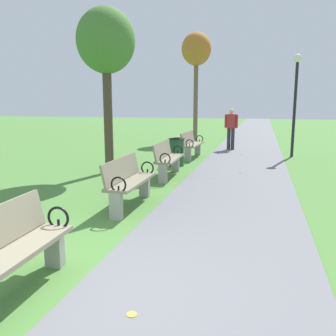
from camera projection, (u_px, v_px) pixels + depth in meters
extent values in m
plane|color=#4C7F38|center=(63.00, 300.00, 3.45)|extent=(80.00, 80.00, 0.00)
cube|color=slate|center=(252.00, 136.00, 20.25)|extent=(2.55, 44.00, 0.02)
cube|color=gray|center=(11.00, 254.00, 3.36)|extent=(0.49, 1.61, 0.05)
cube|color=#99968E|center=(54.00, 248.00, 4.12)|extent=(0.20, 0.13, 0.45)
torus|color=black|center=(58.00, 218.00, 4.06)|extent=(0.27, 0.04, 0.27)
cylinder|color=black|center=(59.00, 224.00, 4.07)|extent=(0.03, 0.03, 0.12)
cube|color=gray|center=(132.00, 181.00, 6.44)|extent=(0.45, 1.60, 0.05)
cube|color=gray|center=(121.00, 169.00, 6.45)|extent=(0.13, 1.60, 0.40)
cube|color=#99968E|center=(116.00, 206.00, 5.78)|extent=(0.20, 0.12, 0.45)
cube|color=#99968E|center=(144.00, 186.00, 7.19)|extent=(0.20, 0.12, 0.45)
torus|color=black|center=(118.00, 185.00, 5.68)|extent=(0.27, 0.03, 0.27)
cylinder|color=black|center=(119.00, 190.00, 5.69)|extent=(0.03, 0.03, 0.12)
torus|color=black|center=(147.00, 168.00, 7.13)|extent=(0.27, 0.03, 0.27)
cylinder|color=black|center=(147.00, 172.00, 7.14)|extent=(0.03, 0.03, 0.12)
cube|color=gray|center=(170.00, 159.00, 9.07)|extent=(0.49, 1.61, 0.05)
cube|color=gray|center=(162.00, 150.00, 9.07)|extent=(0.17, 1.60, 0.40)
cube|color=#99968E|center=(163.00, 174.00, 8.41)|extent=(0.20, 0.13, 0.45)
cube|color=#99968E|center=(175.00, 163.00, 9.82)|extent=(0.20, 0.13, 0.45)
torus|color=black|center=(165.00, 159.00, 8.31)|extent=(0.27, 0.04, 0.27)
cylinder|color=black|center=(165.00, 162.00, 8.32)|extent=(0.03, 0.03, 0.12)
torus|color=black|center=(178.00, 150.00, 9.76)|extent=(0.27, 0.04, 0.27)
cylinder|color=black|center=(178.00, 153.00, 9.78)|extent=(0.03, 0.03, 0.12)
cube|color=gray|center=(193.00, 144.00, 12.11)|extent=(0.51, 1.62, 0.05)
cube|color=gray|center=(188.00, 138.00, 12.13)|extent=(0.19, 1.60, 0.40)
cube|color=#99968E|center=(188.00, 155.00, 11.46)|extent=(0.20, 0.13, 0.45)
cube|color=#99968E|center=(198.00, 149.00, 12.85)|extent=(0.20, 0.13, 0.45)
torus|color=black|center=(190.00, 144.00, 11.36)|extent=(0.27, 0.04, 0.27)
cylinder|color=black|center=(190.00, 146.00, 11.38)|extent=(0.03, 0.03, 0.12)
torus|color=black|center=(200.00, 139.00, 12.79)|extent=(0.27, 0.04, 0.27)
cylinder|color=black|center=(200.00, 141.00, 12.80)|extent=(0.03, 0.03, 0.12)
cylinder|color=#4C3D2D|center=(108.00, 119.00, 9.49)|extent=(0.24, 0.24, 2.92)
ellipsoid|color=#477A33|center=(106.00, 40.00, 9.13)|extent=(1.51, 1.51, 1.66)
cylinder|color=brown|center=(196.00, 101.00, 17.42)|extent=(0.21, 0.21, 3.91)
ellipsoid|color=#B26B28|center=(196.00, 49.00, 16.98)|extent=(1.41, 1.41, 1.55)
cylinder|color=#2D2D38|center=(229.00, 139.00, 14.25)|extent=(0.14, 0.14, 0.85)
cylinder|color=#2D2D38|center=(233.00, 139.00, 14.20)|extent=(0.14, 0.14, 0.85)
cube|color=#B22D2D|center=(231.00, 121.00, 14.10)|extent=(0.36, 0.25, 0.56)
sphere|color=beige|center=(232.00, 111.00, 14.03)|extent=(0.20, 0.20, 0.20)
cylinder|color=#B22D2D|center=(226.00, 121.00, 14.17)|extent=(0.09, 0.09, 0.52)
cylinder|color=#B22D2D|center=(237.00, 121.00, 14.02)|extent=(0.09, 0.09, 0.52)
cylinder|color=#234C2D|center=(177.00, 153.00, 10.66)|extent=(0.44, 0.44, 0.80)
torus|color=black|center=(177.00, 139.00, 10.58)|extent=(0.48, 0.48, 0.04)
cylinder|color=black|center=(294.00, 111.00, 12.24)|extent=(0.10, 0.10, 3.20)
sphere|color=white|center=(298.00, 58.00, 11.92)|extent=(0.28, 0.28, 0.28)
cylinder|color=brown|center=(241.00, 155.00, 12.79)|extent=(0.12, 0.12, 0.00)
cylinder|color=#BC842D|center=(14.00, 266.00, 4.16)|extent=(0.06, 0.06, 0.00)
cylinder|color=#AD6B23|center=(175.00, 183.00, 8.42)|extent=(0.14, 0.14, 0.00)
cylinder|color=gold|center=(173.00, 174.00, 9.53)|extent=(0.15, 0.15, 0.00)
cylinder|color=#93511E|center=(240.00, 173.00, 9.56)|extent=(0.09, 0.09, 0.00)
cylinder|color=#AD6B23|center=(149.00, 183.00, 8.46)|extent=(0.12, 0.12, 0.00)
cylinder|color=#93511E|center=(139.00, 158.00, 12.24)|extent=(0.13, 0.13, 0.00)
cylinder|color=gold|center=(132.00, 314.00, 3.18)|extent=(0.12, 0.12, 0.00)
cylinder|color=brown|center=(135.00, 192.00, 7.62)|extent=(0.09, 0.09, 0.00)
cylinder|color=#BC842D|center=(214.00, 178.00, 8.95)|extent=(0.10, 0.10, 0.00)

